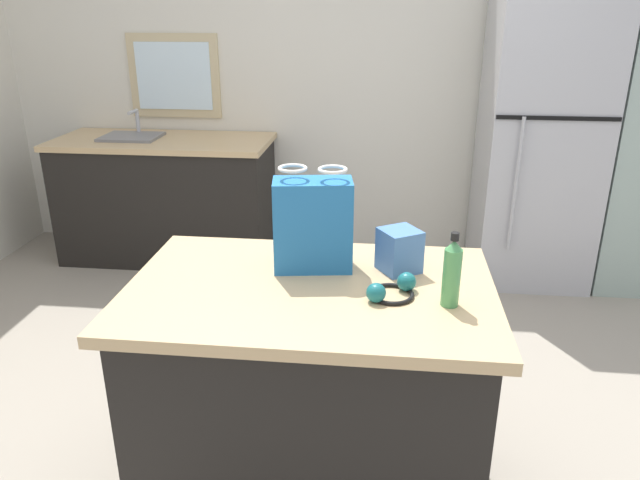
# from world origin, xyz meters

# --- Properties ---
(ground) EXTENTS (6.45, 6.45, 0.00)m
(ground) POSITION_xyz_m (0.00, 0.00, 0.00)
(ground) COLOR #9E9384
(back_wall) EXTENTS (5.38, 0.13, 2.65)m
(back_wall) POSITION_xyz_m (-0.02, 2.31, 1.32)
(back_wall) COLOR silver
(back_wall) RESTS_ON ground
(kitchen_island) EXTENTS (1.25, 0.82, 0.89)m
(kitchen_island) POSITION_xyz_m (-0.04, -0.34, 0.45)
(kitchen_island) COLOR black
(kitchen_island) RESTS_ON ground
(refrigerator) EXTENTS (0.73, 0.76, 1.87)m
(refrigerator) POSITION_xyz_m (1.19, 1.87, 0.93)
(refrigerator) COLOR #B7B7BC
(refrigerator) RESTS_ON ground
(sink_counter) EXTENTS (1.54, 0.68, 1.08)m
(sink_counter) POSITION_xyz_m (-1.40, 1.91, 0.46)
(sink_counter) COLOR black
(sink_counter) RESTS_ON ground
(shopping_bag) EXTENTS (0.29, 0.18, 0.37)m
(shopping_bag) POSITION_xyz_m (-0.05, -0.19, 1.06)
(shopping_bag) COLOR #236BAD
(shopping_bag) RESTS_ON kitchen_island
(small_box) EXTENTS (0.17, 0.17, 0.15)m
(small_box) POSITION_xyz_m (0.25, -0.18, 0.97)
(small_box) COLOR #4775B7
(small_box) RESTS_ON kitchen_island
(bottle) EXTENTS (0.06, 0.06, 0.24)m
(bottle) POSITION_xyz_m (0.41, -0.43, 1.00)
(bottle) COLOR #4C9956
(bottle) RESTS_ON kitchen_island
(ear_defenders) EXTENTS (0.21, 0.21, 0.06)m
(ear_defenders) POSITION_xyz_m (0.23, -0.39, 0.91)
(ear_defenders) COLOR black
(ear_defenders) RESTS_ON kitchen_island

